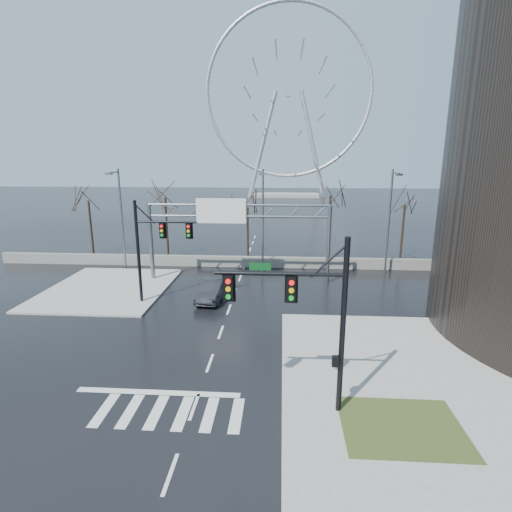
# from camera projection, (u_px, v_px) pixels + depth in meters

# --- Properties ---
(ground) EXTENTS (260.00, 260.00, 0.00)m
(ground) POSITION_uv_depth(u_px,v_px,m) (210.00, 363.00, 22.09)
(ground) COLOR black
(ground) RESTS_ON ground
(sidewalk_near) EXTENTS (12.00, 12.00, 0.15)m
(sidewalk_near) POSITION_uv_depth(u_px,v_px,m) (470.00, 512.00, 12.72)
(sidewalk_near) COLOR gray
(sidewalk_near) RESTS_ON ground
(sidewalk_right_ext) EXTENTS (12.00, 10.00, 0.15)m
(sidewalk_right_ext) POSITION_uv_depth(u_px,v_px,m) (385.00, 350.00, 23.37)
(sidewalk_right_ext) COLOR gray
(sidewalk_right_ext) RESTS_ON ground
(sidewalk_far) EXTENTS (10.00, 12.00, 0.15)m
(sidewalk_far) POSITION_uv_depth(u_px,v_px,m) (108.00, 288.00, 34.40)
(sidewalk_far) COLOR gray
(sidewalk_far) RESTS_ON ground
(grass_strip) EXTENTS (5.00, 4.00, 0.02)m
(grass_strip) POSITION_uv_depth(u_px,v_px,m) (402.00, 427.00, 16.64)
(grass_strip) COLOR #323C19
(grass_strip) RESTS_ON sidewalk_near
(barrier_wall) EXTENTS (52.00, 0.50, 1.10)m
(barrier_wall) POSITION_uv_depth(u_px,v_px,m) (244.00, 262.00, 41.33)
(barrier_wall) COLOR slate
(barrier_wall) RESTS_ON ground
(signal_mast_near) EXTENTS (5.52, 0.41, 8.00)m
(signal_mast_near) POSITION_uv_depth(u_px,v_px,m) (311.00, 310.00, 16.68)
(signal_mast_near) COLOR black
(signal_mast_near) RESTS_ON ground
(signal_mast_far) EXTENTS (4.72, 0.41, 8.00)m
(signal_mast_far) POSITION_uv_depth(u_px,v_px,m) (152.00, 243.00, 29.98)
(signal_mast_far) COLOR black
(signal_mast_far) RESTS_ON ground
(sign_gantry) EXTENTS (16.36, 0.40, 7.60)m
(sign_gantry) POSITION_uv_depth(u_px,v_px,m) (234.00, 226.00, 35.36)
(sign_gantry) COLOR slate
(sign_gantry) RESTS_ON ground
(streetlight_left) EXTENTS (0.50, 2.55, 10.00)m
(streetlight_left) POSITION_uv_depth(u_px,v_px,m) (120.00, 212.00, 39.03)
(streetlight_left) COLOR slate
(streetlight_left) RESTS_ON ground
(streetlight_mid) EXTENTS (0.50, 2.55, 10.00)m
(streetlight_mid) POSITION_uv_depth(u_px,v_px,m) (263.00, 213.00, 38.13)
(streetlight_mid) COLOR slate
(streetlight_mid) RESTS_ON ground
(streetlight_right) EXTENTS (0.50, 2.55, 10.00)m
(streetlight_right) POSITION_uv_depth(u_px,v_px,m) (390.00, 214.00, 37.37)
(streetlight_right) COLOR slate
(streetlight_right) RESTS_ON ground
(tree_far_left) EXTENTS (3.50, 3.50, 7.00)m
(tree_far_left) POSITION_uv_depth(u_px,v_px,m) (89.00, 207.00, 45.14)
(tree_far_left) COLOR black
(tree_far_left) RESTS_ON ground
(tree_left) EXTENTS (3.75, 3.75, 7.50)m
(tree_left) POSITION_uv_depth(u_px,v_px,m) (166.00, 205.00, 43.99)
(tree_left) COLOR black
(tree_left) RESTS_ON ground
(tree_center) EXTENTS (3.25, 3.25, 6.50)m
(tree_center) POSITION_uv_depth(u_px,v_px,m) (248.00, 211.00, 44.57)
(tree_center) COLOR black
(tree_center) RESTS_ON ground
(tree_right) EXTENTS (3.90, 3.90, 7.80)m
(tree_right) POSITION_uv_depth(u_px,v_px,m) (330.00, 204.00, 42.78)
(tree_right) COLOR black
(tree_right) RESTS_ON ground
(tree_far_right) EXTENTS (3.40, 3.40, 6.80)m
(tree_far_right) POSITION_uv_depth(u_px,v_px,m) (404.00, 211.00, 42.94)
(tree_far_right) COLOR black
(tree_far_right) RESTS_ON ground
(ferris_wheel) EXTENTS (45.00, 6.00, 50.91)m
(ferris_wheel) POSITION_uv_depth(u_px,v_px,m) (288.00, 100.00, 107.46)
(ferris_wheel) COLOR gray
(ferris_wheel) RESTS_ON ground
(car) EXTENTS (2.12, 4.94, 1.58)m
(car) POSITION_uv_depth(u_px,v_px,m) (212.00, 290.00, 31.81)
(car) COLOR black
(car) RESTS_ON ground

